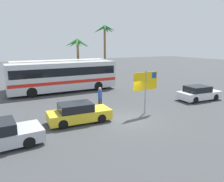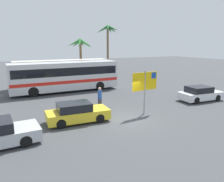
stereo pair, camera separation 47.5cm
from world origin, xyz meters
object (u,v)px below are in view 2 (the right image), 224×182
bus_front_coach (65,75)px  car_white (200,94)px  pedestrian_by_bus (100,96)px  ferry_sign (145,83)px  car_yellow (77,113)px  bus_rear_coach (63,72)px

bus_front_coach → car_white: size_ratio=2.79×
bus_front_coach → pedestrian_by_bus: bus_front_coach is taller
car_white → ferry_sign: bearing=-167.8°
ferry_sign → car_yellow: ferry_sign is taller
ferry_sign → car_white: bearing=2.7°
bus_front_coach → bus_rear_coach: (0.61, 3.28, 0.00)m
car_yellow → ferry_sign: bearing=-3.4°
ferry_sign → pedestrian_by_bus: 3.78m
car_yellow → car_white: (11.76, 0.32, 0.00)m
bus_rear_coach → car_yellow: 13.29m
ferry_sign → car_white: size_ratio=0.79×
car_yellow → car_white: bearing=5.1°
bus_rear_coach → ferry_sign: 13.84m
car_yellow → bus_rear_coach: bearing=82.6°
car_white → pedestrian_by_bus: size_ratio=2.29×
bus_front_coach → bus_rear_coach: same height
car_yellow → pedestrian_by_bus: 3.21m
ferry_sign → pedestrian_by_bus: (-2.47, 2.57, -1.27)m
bus_rear_coach → ferry_sign: ferry_sign is taller
bus_front_coach → ferry_sign: (3.06, -10.33, 0.54)m
bus_front_coach → car_yellow: size_ratio=2.73×
bus_rear_coach → ferry_sign: size_ratio=3.54×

